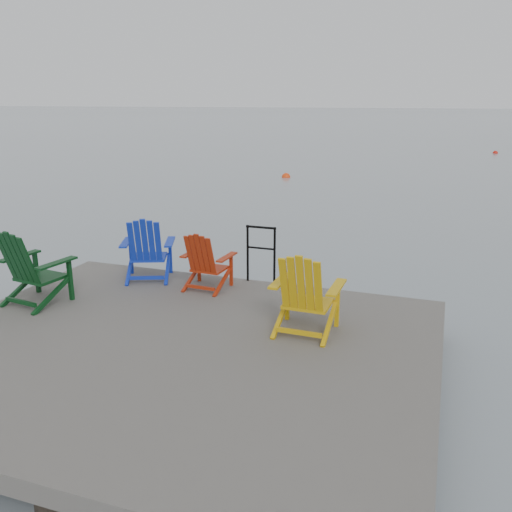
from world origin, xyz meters
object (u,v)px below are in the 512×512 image
(chair_blue, at_px, (147,248))
(chair_yellow, at_px, (305,293))
(chair_green, at_px, (31,267))
(handrail, at_px, (261,249))
(buoy_b, at_px, (286,177))
(chair_red, at_px, (206,261))
(buoy_d, at_px, (495,153))

(chair_blue, height_order, chair_yellow, chair_yellow)
(chair_green, xyz_separation_m, chair_blue, (0.95, 1.47, -0.03))
(chair_blue, relative_size, chair_yellow, 0.98)
(handrail, bearing_deg, chair_blue, -164.66)
(chair_blue, height_order, buoy_b, chair_blue)
(chair_red, xyz_separation_m, buoy_d, (5.95, 30.09, -0.95))
(chair_red, bearing_deg, chair_blue, 177.15)
(chair_blue, xyz_separation_m, chair_red, (1.06, -0.11, -0.06))
(chair_blue, height_order, buoy_d, chair_blue)
(chair_yellow, bearing_deg, handrail, 125.44)
(chair_red, distance_m, buoy_b, 15.85)
(handrail, relative_size, buoy_b, 2.39)
(buoy_b, bearing_deg, chair_blue, -81.67)
(chair_yellow, bearing_deg, chair_red, 150.38)
(chair_yellow, relative_size, buoy_b, 2.76)
(chair_red, height_order, chair_yellow, chair_yellow)
(buoy_b, bearing_deg, buoy_d, 57.68)
(handrail, relative_size, buoy_d, 2.84)
(chair_green, height_order, chair_red, chair_green)
(chair_red, xyz_separation_m, buoy_b, (-3.31, 15.47, -0.95))
(handrail, relative_size, chair_green, 0.84)
(handrail, distance_m, buoy_d, 30.00)
(chair_blue, distance_m, buoy_b, 15.56)
(chair_green, relative_size, buoy_b, 2.85)
(chair_blue, bearing_deg, chair_green, -145.63)
(buoy_b, height_order, buoy_d, buoy_b)
(chair_green, bearing_deg, buoy_b, 102.41)
(chair_blue, relative_size, buoy_d, 3.21)
(chair_red, height_order, buoy_d, chair_red)
(chair_red, bearing_deg, chair_green, -142.97)
(handrail, bearing_deg, chair_green, -144.10)
(chair_red, bearing_deg, chair_yellow, -27.60)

